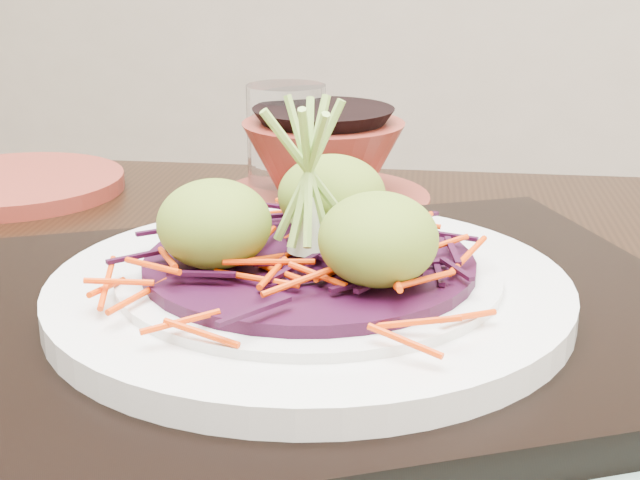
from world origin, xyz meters
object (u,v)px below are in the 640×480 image
(serving_tray, at_px, (310,320))
(water_glass, at_px, (286,141))
(terracotta_bowl_set, at_px, (323,171))
(white_plate, at_px, (309,288))
(terracotta_side_plate, at_px, (13,184))
(dining_table, at_px, (340,461))

(serving_tray, xyz_separation_m, water_glass, (-0.11, 0.28, 0.03))
(serving_tray, relative_size, terracotta_bowl_set, 1.85)
(serving_tray, distance_m, terracotta_bowl_set, 0.25)
(white_plate, xyz_separation_m, terracotta_side_plate, (-0.34, 0.22, -0.03))
(white_plate, xyz_separation_m, terracotta_bowl_set, (-0.06, 0.25, -0.00))
(dining_table, bearing_deg, terracotta_side_plate, 142.26)
(white_plate, distance_m, terracotta_bowl_set, 0.25)
(serving_tray, bearing_deg, water_glass, 79.30)
(dining_table, distance_m, terracotta_side_plate, 0.41)
(dining_table, distance_m, white_plate, 0.13)
(terracotta_bowl_set, bearing_deg, terracotta_side_plate, -174.95)
(dining_table, distance_m, serving_tray, 0.11)
(serving_tray, bearing_deg, terracotta_side_plate, 115.28)
(terracotta_side_plate, relative_size, terracotta_bowl_set, 0.82)
(white_plate, relative_size, terracotta_side_plate, 1.46)
(dining_table, xyz_separation_m, terracotta_side_plate, (-0.35, 0.19, 0.10))
(white_plate, height_order, terracotta_side_plate, white_plate)
(serving_tray, relative_size, water_glass, 4.51)
(white_plate, distance_m, water_glass, 0.30)
(water_glass, bearing_deg, terracotta_side_plate, -166.32)
(terracotta_side_plate, bearing_deg, terracotta_bowl_set, 5.05)
(terracotta_side_plate, distance_m, water_glass, 0.24)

